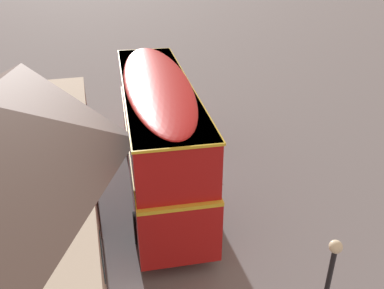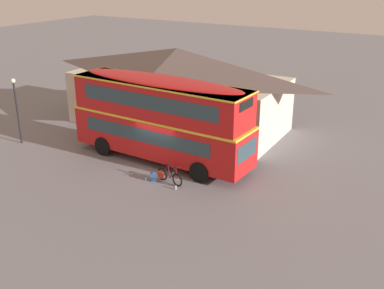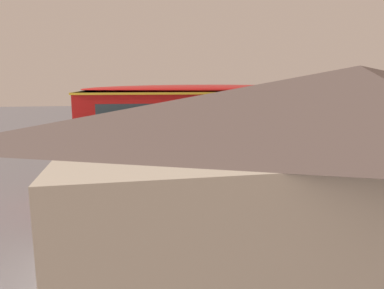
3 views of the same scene
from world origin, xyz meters
The scene contains 8 objects.
ground_plane centered at (0.00, 0.00, 0.00)m, with size 120.00×120.00×0.00m, color slate.
double_decker_bus centered at (-0.51, 0.83, 2.65)m, with size 10.75×2.91×4.79m.
touring_bicycle centered at (1.46, -1.37, 0.37)m, with size 1.73×0.54×1.03m.
backpack_on_ground centered at (0.67, -1.59, 0.25)m, with size 0.38×0.37×0.49m.
water_bottle_blue_sports centered at (0.31, -1.78, 0.10)m, with size 0.07×0.07×0.21m.
water_bottle_clear_plastic centered at (2.18, -1.81, 0.12)m, with size 0.07×0.07×0.25m.
pub_building centered at (-3.06, 6.48, 2.70)m, with size 14.82×7.04×5.30m.
street_lamp centered at (-9.53, -1.43, 2.57)m, with size 0.28×0.28×4.08m.
Camera 2 is at (13.44, -18.84, 10.32)m, focal length 43.14 mm.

